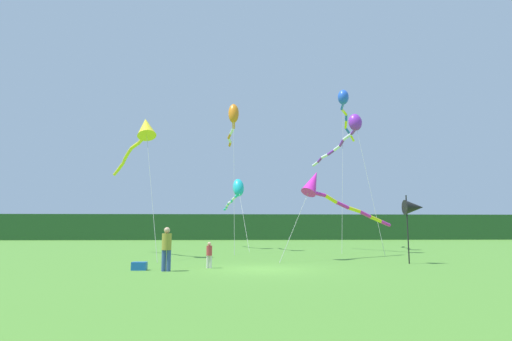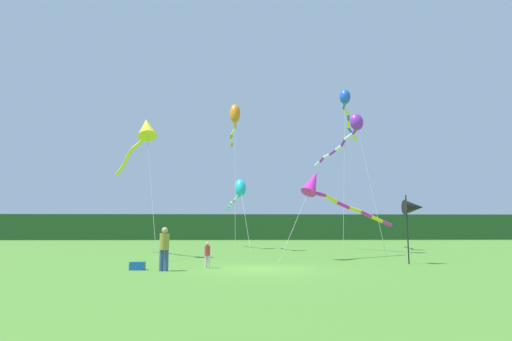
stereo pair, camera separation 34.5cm
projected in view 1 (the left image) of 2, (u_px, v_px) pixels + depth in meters
name	position (u px, v px, depth m)	size (l,w,h in m)	color
ground_plane	(263.00, 269.00, 16.79)	(120.00, 120.00, 0.00)	#4C842D
distant_treeline	(244.00, 227.00, 61.57)	(108.00, 3.47, 3.64)	#234C23
person_adult	(167.00, 247.00, 16.20)	(0.37, 0.37, 1.67)	#334C8C
person_child	(209.00, 253.00, 17.40)	(0.23, 0.23, 1.07)	silver
cooler_box	(139.00, 266.00, 16.52)	(0.57, 0.38, 0.32)	#1959B2
banner_flag_pole	(414.00, 208.00, 19.82)	(0.90, 0.70, 3.18)	black
kite_purple	(350.00, 129.00, 29.22)	(2.65, 8.98, 9.43)	#B2B2B2
kite_cyan	(237.00, 190.00, 34.53)	(2.15, 9.49, 5.83)	#B2B2B2
kite_yellow	(143.00, 132.00, 24.56)	(4.86, 8.84, 8.16)	#B2B2B2
kite_magenta	(323.00, 189.00, 22.75)	(7.53, 5.74, 4.87)	#B2B2B2
kite_blue	(344.00, 104.00, 33.04)	(3.92, 9.89, 12.29)	#B2B2B2
kite_orange	(233.00, 118.00, 31.42)	(0.91, 8.20, 10.88)	#B2B2B2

